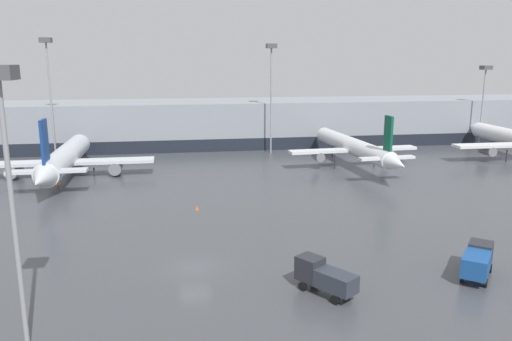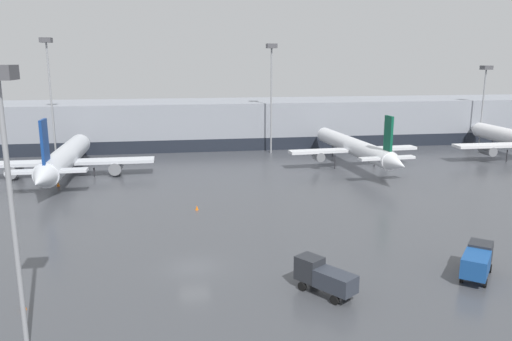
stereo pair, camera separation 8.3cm
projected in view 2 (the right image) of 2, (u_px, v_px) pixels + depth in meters
ground_plane at (194, 267)px, 42.16m from camera, size 320.00×320.00×0.00m
terminal_building at (181, 124)px, 100.83m from camera, size 160.00×28.18×9.00m
parked_jet_1 at (65, 159)px, 74.00m from camera, size 26.09×33.18×9.87m
parked_jet_3 at (354, 147)px, 80.84m from camera, size 21.69×32.97×9.59m
service_truck_0 at (477, 260)px, 39.95m from camera, size 4.70×5.13×2.45m
service_truck_1 at (324, 276)px, 37.15m from camera, size 4.13×4.93×2.54m
traffic_cone_2 at (197, 208)px, 58.19m from camera, size 0.38×0.38×0.56m
traffic_cone_3 at (58, 184)px, 69.12m from camera, size 0.44×0.44×0.57m
traffic_cone_4 at (23, 305)px, 34.95m from camera, size 0.41×0.41×0.72m
apron_light_mast_0 at (271, 69)px, 90.56m from camera, size 1.80×1.80×19.97m
apron_light_mast_2 at (3, 129)px, 27.44m from camera, size 1.80×1.80×16.91m
apron_light_mast_3 at (485, 82)px, 98.04m from camera, size 1.80×1.80×16.03m
apron_light_mast_4 at (48, 66)px, 82.80m from camera, size 1.80×1.80×20.71m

